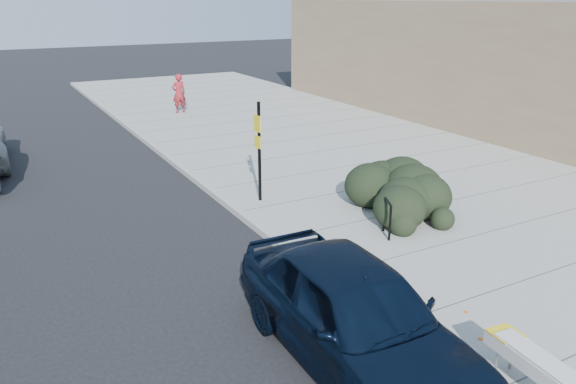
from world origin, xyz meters
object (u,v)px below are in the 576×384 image
(bike_rack, at_px, (387,215))
(sign_post, at_px, (259,146))
(pedestrian, at_px, (179,93))
(sedan_navy, at_px, (355,313))
(bench, at_px, (550,373))

(bike_rack, relative_size, sign_post, 0.32)
(sign_post, height_order, pedestrian, sign_post)
(sedan_navy, bearing_deg, bike_rack, 46.74)
(bike_rack, distance_m, sign_post, 3.94)
(bike_rack, height_order, pedestrian, pedestrian)
(bike_rack, xyz_separation_m, pedestrian, (0.57, 16.19, 0.39))
(sign_post, bearing_deg, bike_rack, -71.58)
(bench, height_order, sedan_navy, sedan_navy)
(sign_post, height_order, sedan_navy, sign_post)
(bike_rack, distance_m, sedan_navy, 4.64)
(sedan_navy, xyz_separation_m, pedestrian, (3.82, 19.50, 0.21))
(sedan_navy, bearing_deg, pedestrian, 80.15)
(sign_post, distance_m, sedan_navy, 7.09)
(bike_rack, bearing_deg, pedestrian, 112.41)
(sign_post, xyz_separation_m, sedan_navy, (-1.76, -6.82, -0.81))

